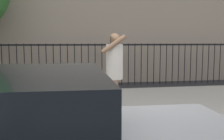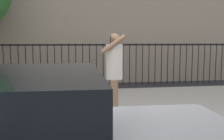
# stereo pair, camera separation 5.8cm
# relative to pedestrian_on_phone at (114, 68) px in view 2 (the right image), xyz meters

# --- Properties ---
(sidewalk) EXTENTS (28.00, 4.40, 0.15)m
(sidewalk) POSITION_rel_pedestrian_on_phone_xyz_m (-0.06, 0.85, -1.06)
(sidewalk) COLOR #B2ADA3
(sidewalk) RESTS_ON ground
(iron_fence) EXTENTS (12.03, 0.04, 1.60)m
(iron_fence) POSITION_rel_pedestrian_on_phone_xyz_m (-0.06, 4.55, -0.12)
(iron_fence) COLOR black
(iron_fence) RESTS_ON ground
(pedestrian_on_phone) EXTENTS (0.50, 0.70, 1.70)m
(pedestrian_on_phone) POSITION_rel_pedestrian_on_phone_xyz_m (0.00, 0.00, 0.00)
(pedestrian_on_phone) COLOR #936B4C
(pedestrian_on_phone) RESTS_ON sidewalk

